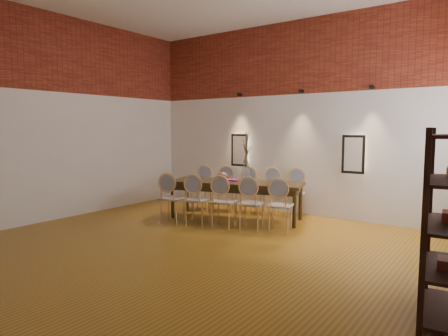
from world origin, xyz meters
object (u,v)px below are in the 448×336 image
Objects in this scene: dining_table at (236,200)px; chair_near_a at (172,198)px; chair_far_c at (246,190)px; vase at (246,174)px; chair_far_d at (270,192)px; chair_far_b at (223,189)px; bowl at (223,177)px; shelving_rack at (446,225)px; chair_near_c at (224,202)px; chair_near_d at (251,203)px; chair_near_e at (280,205)px; chair_far_a at (201,188)px; chair_far_e at (295,193)px; book at (231,180)px; chair_near_b at (197,200)px.

chair_near_a is (-0.81, -0.96, 0.09)m from dining_table.
vase is at bearing 106.76° from chair_far_c.
vase is at bearing 66.03° from chair_far_d.
chair_far_b is 1.10m from vase.
shelving_rack reaches higher than bowl.
dining_table is at bearing 90.00° from chair_near_c.
chair_near_d is 1.00× the size of chair_far_d.
chair_near_e is 1.00× the size of chair_far_a.
shelving_rack is (3.73, -1.65, 0.43)m from chair_near_c.
chair_near_a and chair_far_d have the same top height.
chair_near_c is 3.92× the size of bowl.
chair_far_e is (2.01, 0.57, 0.00)m from chair_far_a.
book is (-0.34, -0.02, -0.14)m from vase.
chair_far_b is (-0.69, 0.53, 0.09)m from dining_table.
chair_near_b is 1.00× the size of chair_far_e.
chair_near_c is at bearing 69.55° from chair_far_d.
chair_near_c is 1.04m from chair_near_e.
chair_far_b is 1.56m from chair_far_e.
shelving_rack is at bearing 128.12° from chair_far_c.
chair_near_c is at bearing 110.45° from chair_far_b.
chair_near_c is 1.00× the size of chair_far_e.
chair_far_e is at bearing 33.84° from dining_table.
chair_near_e is at bearing 146.16° from chair_far_a.
book is (0.05, -0.63, 0.30)m from chair_far_c.
dining_table is at bearing 146.16° from chair_far_a.
chair_near_b and chair_far_c have the same top height.
chair_far_a is (-0.38, 1.35, 0.00)m from chair_near_a.
vase is (-0.49, 0.59, 0.43)m from chair_near_d.
chair_far_d reaches higher than bowl.
dining_table is 0.53m from bowl.
chair_near_d is 0.52× the size of shelving_rack.
chair_near_c is 1.00× the size of chair_near_e.
dining_table is 2.77× the size of chair_far_e.
chair_near_d and chair_far_a have the same top height.
chair_near_b is 3.92× the size of bowl.
chair_near_d is 0.88m from vase.
chair_near_e and chair_far_d have the same top height.
chair_near_e and chair_far_c have the same top height.
chair_near_d is at bearing 126.72° from chair_far_b.
chair_far_c is 0.52× the size of shelving_rack.
chair_near_d reaches higher than dining_table.
chair_near_d is 1.49m from chair_far_c.
chair_near_a reaches higher than dining_table.
chair_near_d is 3.62× the size of book.
chair_far_b is at bearing 125.04° from bowl.
chair_near_c is 3.13× the size of vase.
chair_near_c and chair_near_d have the same top height.
chair_far_c is (-0.19, 0.67, 0.09)m from dining_table.
chair_far_e is at bearing 69.55° from chair_near_d.
chair_near_b is (0.50, 0.14, 0.00)m from chair_near_a.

